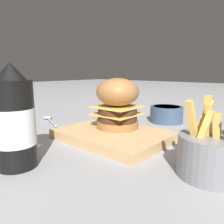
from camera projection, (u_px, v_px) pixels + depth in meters
ground_plane at (122, 136)px, 0.61m from camera, size 6.00×6.00×0.00m
serving_board at (112, 135)px, 0.58m from camera, size 0.28×0.21×0.02m
burger at (118, 103)px, 0.60m from camera, size 0.12×0.12×0.14m
ketchup_bottle at (14, 122)px, 0.40m from camera, size 0.07×0.07×0.19m
fries_basket at (211, 154)px, 0.37m from camera, size 0.11×0.11×0.14m
side_bowl at (166, 114)px, 0.77m from camera, size 0.11×0.11×0.06m
spoon at (48, 118)px, 0.81m from camera, size 0.17×0.09×0.01m
ketchup_puddle at (101, 120)px, 0.80m from camera, size 0.06×0.06×0.00m
parchment_square at (4, 149)px, 0.50m from camera, size 0.15×0.15×0.00m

